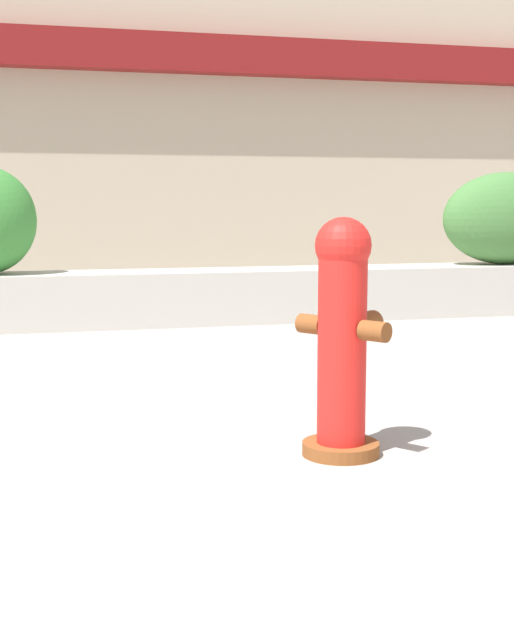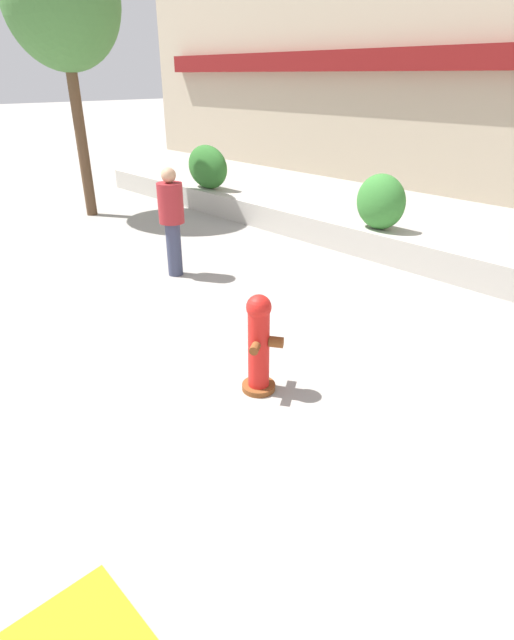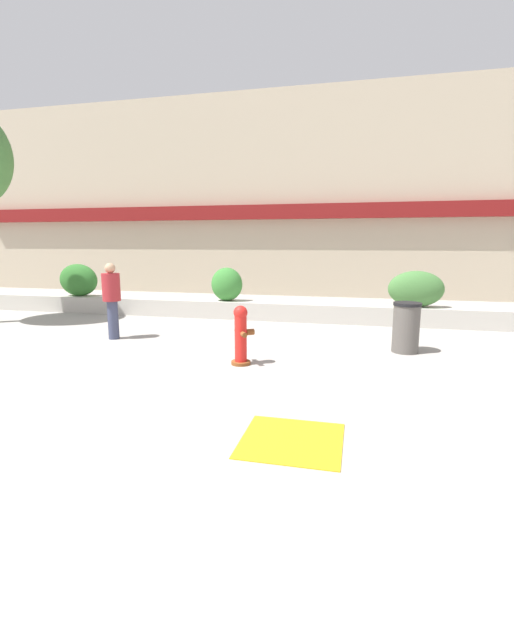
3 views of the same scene
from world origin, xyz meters
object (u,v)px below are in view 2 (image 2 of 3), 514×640
(hedge_bush_1, at_px, (381,202))
(street_tree, at_px, (61,0))
(fire_hydrant, at_px, (259,343))
(pedestrian, at_px, (172,216))
(hedge_bush_0, at_px, (207,167))

(hedge_bush_1, height_order, street_tree, street_tree)
(fire_hydrant, bearing_deg, pedestrian, 158.64)
(hedge_bush_0, xyz_separation_m, street_tree, (-1.46, -2.39, 3.32))
(hedge_bush_0, bearing_deg, street_tree, -121.39)
(street_tree, bearing_deg, pedestrian, -10.55)
(hedge_bush_1, relative_size, fire_hydrant, 0.89)
(fire_hydrant, bearing_deg, hedge_bush_1, 110.24)
(hedge_bush_0, relative_size, pedestrian, 0.75)
(fire_hydrant, distance_m, pedestrian, 3.67)
(hedge_bush_0, height_order, hedge_bush_1, hedge_bush_0)
(hedge_bush_0, height_order, pedestrian, pedestrian)
(street_tree, bearing_deg, hedge_bush_0, 58.61)
(street_tree, bearing_deg, fire_hydrant, -15.25)
(hedge_bush_0, relative_size, fire_hydrant, 1.21)
(hedge_bush_0, xyz_separation_m, fire_hydrant, (6.59, -4.58, -0.45))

